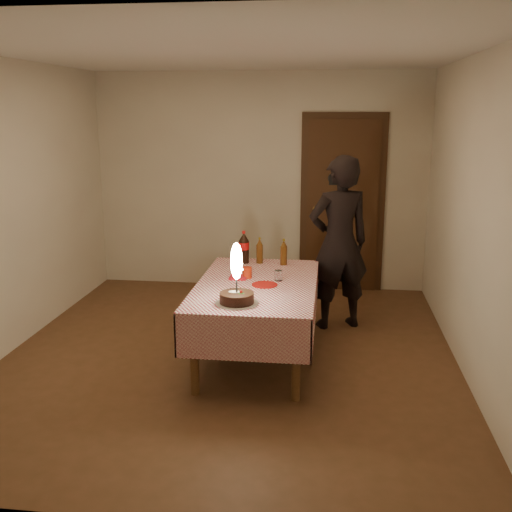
% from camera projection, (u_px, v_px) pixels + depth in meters
% --- Properties ---
extents(ground, '(4.00, 4.50, 0.01)m').
position_uv_depth(ground, '(230.00, 356.00, 5.38)').
color(ground, brown).
rests_on(ground, ground).
extents(room_shell, '(4.04, 4.54, 2.62)m').
position_uv_depth(room_shell, '(233.00, 170.00, 5.05)').
color(room_shell, silver).
rests_on(room_shell, ground).
extents(dining_table, '(1.02, 1.72, 0.70)m').
position_uv_depth(dining_table, '(257.00, 293.00, 5.18)').
color(dining_table, brown).
rests_on(dining_table, ground).
extents(birthday_cake, '(0.33, 0.33, 0.48)m').
position_uv_depth(birthday_cake, '(237.00, 288.00, 4.58)').
color(birthday_cake, white).
rests_on(birthday_cake, dining_table).
extents(red_plate, '(0.22, 0.22, 0.01)m').
position_uv_depth(red_plate, '(265.00, 285.00, 5.09)').
color(red_plate, '#A60D0B').
rests_on(red_plate, dining_table).
extents(red_cup, '(0.08, 0.08, 0.10)m').
position_uv_depth(red_cup, '(247.00, 273.00, 5.29)').
color(red_cup, red).
rests_on(red_cup, dining_table).
extents(clear_cup, '(0.07, 0.07, 0.09)m').
position_uv_depth(clear_cup, '(278.00, 275.00, 5.22)').
color(clear_cup, silver).
rests_on(clear_cup, dining_table).
extents(napkin_stack, '(0.15, 0.15, 0.02)m').
position_uv_depth(napkin_stack, '(238.00, 277.00, 5.29)').
color(napkin_stack, red).
rests_on(napkin_stack, dining_table).
extents(cola_bottle, '(0.10, 0.10, 0.32)m').
position_uv_depth(cola_bottle, '(244.00, 248.00, 5.80)').
color(cola_bottle, black).
rests_on(cola_bottle, dining_table).
extents(amber_bottle_left, '(0.06, 0.06, 0.25)m').
position_uv_depth(amber_bottle_left, '(260.00, 251.00, 5.80)').
color(amber_bottle_left, '#512C0D').
rests_on(amber_bottle_left, dining_table).
extents(amber_bottle_right, '(0.06, 0.06, 0.25)m').
position_uv_depth(amber_bottle_right, '(284.00, 253.00, 5.74)').
color(amber_bottle_right, '#512C0D').
rests_on(amber_bottle_right, dining_table).
extents(photographer, '(0.74, 0.62, 1.73)m').
position_uv_depth(photographer, '(339.00, 243.00, 5.92)').
color(photographer, black).
rests_on(photographer, ground).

